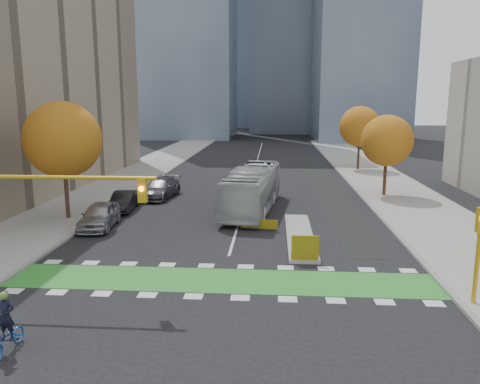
# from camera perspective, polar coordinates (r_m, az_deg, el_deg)

# --- Properties ---
(ground) EXTENTS (300.00, 300.00, 0.00)m
(ground) POSITION_cam_1_polar(r_m,az_deg,el_deg) (20.73, -2.72, -12.25)
(ground) COLOR black
(ground) RESTS_ON ground
(sidewalk_west) EXTENTS (7.00, 120.00, 0.15)m
(sidewalk_west) POSITION_cam_1_polar(r_m,az_deg,el_deg) (42.78, -17.66, -0.45)
(sidewalk_west) COLOR gray
(sidewalk_west) RESTS_ON ground
(sidewalk_east) EXTENTS (7.00, 120.00, 0.15)m
(sidewalk_east) POSITION_cam_1_polar(r_m,az_deg,el_deg) (41.28, 19.75, -0.99)
(sidewalk_east) COLOR gray
(sidewalk_east) RESTS_ON ground
(curb_west) EXTENTS (0.30, 120.00, 0.16)m
(curb_west) POSITION_cam_1_polar(r_m,az_deg,el_deg) (41.61, -13.18, -0.53)
(curb_west) COLOR gray
(curb_west) RESTS_ON ground
(curb_east) EXTENTS (0.30, 120.00, 0.16)m
(curb_east) POSITION_cam_1_polar(r_m,az_deg,el_deg) (40.48, 14.98, -0.94)
(curb_east) COLOR gray
(curb_east) RESTS_ON ground
(bike_crossing) EXTENTS (20.00, 3.00, 0.01)m
(bike_crossing) POSITION_cam_1_polar(r_m,az_deg,el_deg) (22.11, -2.25, -10.71)
(bike_crossing) COLOR #2D8B2D
(bike_crossing) RESTS_ON ground
(centre_line) EXTENTS (0.15, 70.00, 0.01)m
(centre_line) POSITION_cam_1_polar(r_m,az_deg,el_deg) (59.52, 1.86, 3.09)
(centre_line) COLOR silver
(centre_line) RESTS_ON ground
(bike_lane_paint) EXTENTS (2.50, 50.00, 0.01)m
(bike_lane_paint) POSITION_cam_1_polar(r_m,az_deg,el_deg) (49.86, 10.04, 1.38)
(bike_lane_paint) COLOR black
(bike_lane_paint) RESTS_ON ground
(median_island) EXTENTS (1.60, 10.00, 0.16)m
(median_island) POSITION_cam_1_polar(r_m,az_deg,el_deg) (29.11, 7.29, -5.25)
(median_island) COLOR gray
(median_island) RESTS_ON ground
(hazard_board) EXTENTS (1.40, 0.12, 1.30)m
(hazard_board) POSITION_cam_1_polar(r_m,az_deg,el_deg) (24.32, 7.93, -6.78)
(hazard_board) COLOR yellow
(hazard_board) RESTS_ON median_island
(tower_far) EXTENTS (26.00, 26.00, 80.00)m
(tower_far) POSITION_cam_1_polar(r_m,az_deg,el_deg) (162.19, 1.97, 22.29)
(tower_far) COLOR #47566B
(tower_far) RESTS_ON ground
(tree_west) EXTENTS (5.20, 5.20, 8.22)m
(tree_west) POSITION_cam_1_polar(r_m,az_deg,el_deg) (34.17, -20.79, 5.98)
(tree_west) COLOR #332114
(tree_west) RESTS_ON ground
(tree_east_near) EXTENTS (4.40, 4.40, 7.08)m
(tree_east_near) POSITION_cam_1_polar(r_m,az_deg,el_deg) (42.17, 17.48, 5.98)
(tree_east_near) COLOR #332114
(tree_east_near) RESTS_ON ground
(tree_east_far) EXTENTS (4.80, 4.80, 7.65)m
(tree_east_far) POSITION_cam_1_polar(r_m,az_deg,el_deg) (57.89, 14.39, 7.74)
(tree_east_far) COLOR #332114
(tree_east_far) RESTS_ON ground
(traffic_signal_west) EXTENTS (8.53, 0.56, 5.20)m
(traffic_signal_west) POSITION_cam_1_polar(r_m,az_deg,el_deg) (21.47, -24.51, -1.13)
(traffic_signal_west) COLOR #BF9914
(traffic_signal_west) RESTS_ON ground
(traffic_signal_east) EXTENTS (0.35, 0.43, 4.10)m
(traffic_signal_east) POSITION_cam_1_polar(r_m,az_deg,el_deg) (20.86, 27.15, -5.38)
(traffic_signal_east) COLOR #BF9914
(traffic_signal_east) RESTS_ON ground
(cyclist) EXTENTS (0.66, 1.86, 2.14)m
(cyclist) POSITION_cam_1_polar(r_m,az_deg,el_deg) (17.75, -26.50, -15.09)
(cyclist) COLOR #22529D
(cyclist) RESTS_ON ground
(bus) EXTENTS (4.23, 12.28, 3.35)m
(bus) POSITION_cam_1_polar(r_m,az_deg,el_deg) (35.44, 1.56, 0.41)
(bus) COLOR #ACB1B4
(bus) RESTS_ON ground
(parked_car_a) EXTENTS (2.37, 5.05, 1.67)m
(parked_car_a) POSITION_cam_1_polar(r_m,az_deg,el_deg) (31.98, -16.76, -2.76)
(parked_car_a) COLOR #9C9DA2
(parked_car_a) RESTS_ON ground
(parked_car_b) EXTENTS (1.85, 4.52, 1.46)m
(parked_car_b) POSITION_cam_1_polar(r_m,az_deg,el_deg) (36.59, -13.99, -1.09)
(parked_car_b) COLOR black
(parked_car_b) RESTS_ON ground
(parked_car_c) EXTENTS (2.98, 5.92, 1.65)m
(parked_car_c) POSITION_cam_1_polar(r_m,az_deg,el_deg) (40.85, -9.73, 0.46)
(parked_car_c) COLOR #504F55
(parked_car_c) RESTS_ON ground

